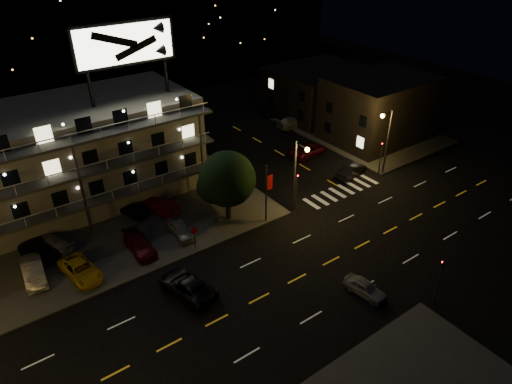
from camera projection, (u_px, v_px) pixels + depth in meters
ground at (279, 288)px, 37.70m from camera, size 140.00×140.00×0.00m
curb_nw at (39, 231)px, 44.50m from camera, size 44.00×24.00×0.15m
curb_ne at (354, 128)px, 66.70m from camera, size 16.00×24.00×0.15m
motel at (58, 158)px, 46.55m from camera, size 28.00×13.80×18.10m
side_bldg_front at (379, 108)px, 61.77m from camera, size 14.06×10.00×8.50m
side_bldg_back at (319, 91)px, 70.50m from camera, size 14.06×12.00×7.00m
streetlight_nc at (297, 170)px, 44.97m from camera, size 0.44×1.92×8.00m
streetlight_ne at (386, 136)px, 52.10m from camera, size 1.92×0.44×8.00m
signal_nw at (296, 187)px, 46.83m from camera, size 0.20×0.27×4.60m
signal_sw at (440, 278)px, 35.02m from camera, size 0.20×0.27×4.60m
signal_ne at (381, 155)px, 53.39m from camera, size 0.27×0.20×4.60m
banner_north at (267, 192)px, 44.35m from camera, size 0.83×0.16×6.40m
stop_sign at (194, 234)px, 41.27m from camera, size 0.91×0.11×2.61m
tree at (227, 181)px, 44.24m from camera, size 5.76×5.54×7.25m
lot_car_1 at (33, 271)px, 38.16m from camera, size 2.04×4.75×1.52m
lot_car_2 at (81, 270)px, 38.45m from camera, size 2.93×5.09×1.34m
lot_car_3 at (140, 245)px, 41.41m from camera, size 2.00×4.70×1.35m
lot_car_4 at (181, 230)px, 43.47m from camera, size 1.76×3.97×1.33m
lot_car_6 at (39, 250)px, 40.80m from camera, size 3.38×5.23×1.34m
lot_car_7 at (53, 244)px, 41.58m from camera, size 3.36×4.85×1.30m
lot_car_8 at (132, 209)px, 46.55m from camera, size 2.65×3.98×1.26m
lot_car_9 at (160, 206)px, 46.90m from camera, size 3.10×4.72×1.47m
side_car_0 at (351, 170)px, 53.88m from camera, size 4.77×2.49×1.50m
side_car_1 at (308, 150)px, 58.75m from camera, size 5.47×2.89×1.47m
side_car_2 at (293, 122)px, 66.68m from camera, size 5.33×2.42×1.51m
side_car_3 at (275, 113)px, 70.21m from camera, size 4.11×2.87×1.30m
road_car_east at (365, 288)px, 36.83m from camera, size 1.88×3.81×1.25m
road_car_west at (187, 286)px, 36.85m from camera, size 3.67×5.86×1.51m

